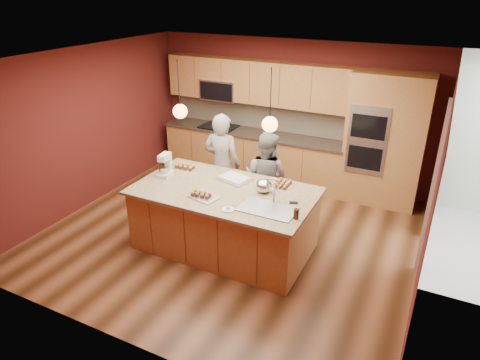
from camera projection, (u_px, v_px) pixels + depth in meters
The scene contains 24 objects.
floor at pixel (231, 234), 6.76m from camera, with size 5.50×5.50×0.00m, color #3E2310.
ceiling at pixel (229, 59), 5.62m from camera, with size 5.50×5.50×0.00m, color silver.
wall_back at pixel (290, 112), 8.22m from camera, with size 5.50×5.50×0.00m, color #521916.
wall_front at pixel (111, 238), 4.16m from camera, with size 5.50×5.50×0.00m, color #521916.
wall_left at pixel (87, 128), 7.30m from camera, with size 5.00×5.00×0.00m, color #521916.
wall_right at pixel (434, 192), 5.08m from camera, with size 5.00×5.00×0.00m, color #521916.
cabinet_run at pixel (252, 129), 8.45m from camera, with size 3.74×0.64×2.30m.
oven_column at pixel (385, 141), 7.31m from camera, with size 1.30×0.62×2.30m.
doorway_trim at pixel (433, 188), 5.87m from camera, with size 0.08×1.11×2.20m, color white, non-canonical shape.
pendant_left at pixel (180, 111), 5.87m from camera, with size 0.20×0.20×0.80m.
pendant_right at pixel (270, 124), 5.33m from camera, with size 0.20×0.20×0.80m.
island at pixel (225, 218), 6.23m from camera, with size 2.57×1.44×1.32m.
person_left at pixel (222, 164), 7.09m from camera, with size 0.63×0.42×1.74m, color black.
person_right at pixel (266, 178), 6.81m from camera, with size 0.75×0.59×1.55m, color slate.
stand_mixer at pixel (165, 166), 6.43m from camera, with size 0.21×0.28×0.35m.
sheet_cake at pixel (234, 178), 6.34m from camera, with size 0.54×0.46×0.05m.
cooling_rack at pixel (204, 197), 5.82m from camera, with size 0.39×0.28×0.02m, color #B2B5BA.
mixing_bowl at pixel (264, 186), 5.95m from camera, with size 0.23×0.23×0.20m, color silver.
plate at pixel (228, 210), 5.50m from camera, with size 0.16×0.16×0.01m, color white.
tumbler at pixel (296, 214), 5.28m from camera, with size 0.07×0.07×0.13m, color black.
phone at pixel (294, 203), 5.68m from camera, with size 0.11×0.06×0.01m, color black.
cupcakes_left at pixel (185, 166), 6.73m from camera, with size 0.34×0.17×0.08m, color #BB843A, non-canonical shape.
cupcakes_rack at pixel (201, 194), 5.82m from camera, with size 0.30×0.15×0.07m, color #BB843A, non-canonical shape.
cupcakes_right at pixel (283, 184), 6.16m from camera, with size 0.22×0.29×0.07m, color #BB843A, non-canonical shape.
Camera 1 is at (2.70, -5.11, 3.61)m, focal length 32.00 mm.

